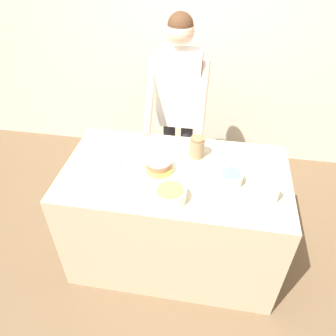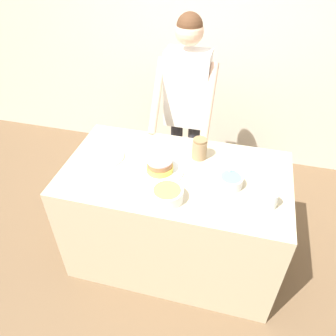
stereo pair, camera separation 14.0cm
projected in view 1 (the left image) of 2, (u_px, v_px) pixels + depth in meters
name	position (u px, v px, depth m)	size (l,w,h in m)	color
ground_plane	(165.00, 299.00, 2.51)	(14.00, 14.00, 0.00)	brown
wall_back	(200.00, 40.00, 3.21)	(10.00, 0.05, 2.60)	beige
counter	(174.00, 216.00, 2.55)	(1.57, 0.87, 0.91)	#C6B793
person_baker	(179.00, 97.00, 2.73)	(0.48, 0.48, 1.75)	#2D2D38
cake	(159.00, 167.00, 2.23)	(0.33, 0.33, 0.10)	silver
frosting_bowl_olive	(170.00, 194.00, 2.02)	(0.20, 0.20, 0.08)	white
frosting_bowl_blue	(231.00, 177.00, 2.14)	(0.16, 0.16, 0.16)	silver
drinking_glass	(272.00, 194.00, 2.01)	(0.08, 0.08, 0.11)	silver
ceramic_plate	(102.00, 160.00, 2.35)	(0.27, 0.27, 0.01)	white
stoneware_jar	(197.00, 147.00, 2.34)	(0.11, 0.11, 0.16)	#9E7F5B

